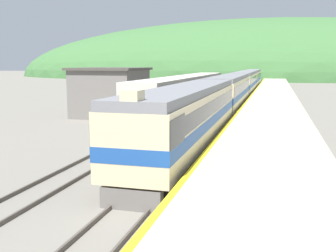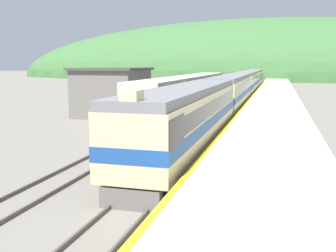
{
  "view_description": "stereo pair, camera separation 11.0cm",
  "coord_description": "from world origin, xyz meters",
  "views": [
    {
      "loc": [
        4.75,
        5.3,
        5.12
      ],
      "look_at": [
        0.07,
        22.47,
        2.28
      ],
      "focal_mm": 42.0,
      "sensor_mm": 36.0,
      "label": 1
    },
    {
      "loc": [
        4.86,
        5.33,
        5.12
      ],
      "look_at": [
        0.07,
        22.47,
        2.28
      ],
      "focal_mm": 42.0,
      "sensor_mm": 36.0,
      "label": 2
    }
  ],
  "objects": [
    {
      "name": "station_shed",
      "position": [
        -10.81,
        40.99,
        2.38
      ],
      "size": [
        6.45,
        6.98,
        4.73
      ],
      "color": "slate",
      "rests_on": "ground"
    },
    {
      "name": "distant_hills",
      "position": [
        0.0,
        160.9,
        0.0
      ],
      "size": [
        201.05,
        90.47,
        43.22
      ],
      "color": "#3D6B38",
      "rests_on": "ground"
    },
    {
      "name": "siding_train",
      "position": [
        -4.24,
        45.95,
        1.98
      ],
      "size": [
        2.9,
        31.52,
        3.84
      ],
      "color": "black",
      "rests_on": "ground"
    },
    {
      "name": "track_siding",
      "position": [
        -4.24,
        70.0,
        0.08
      ],
      "size": [
        1.52,
        180.0,
        0.16
      ],
      "color": "#4C443D",
      "rests_on": "ground"
    },
    {
      "name": "carriage_fourth",
      "position": [
        0.0,
        89.07,
        2.1
      ],
      "size": [
        2.92,
        19.73,
        3.85
      ],
      "color": "black",
      "rests_on": "ground"
    },
    {
      "name": "carriage_second",
      "position": [
        0.0,
        47.85,
        2.1
      ],
      "size": [
        2.92,
        19.73,
        3.85
      ],
      "color": "black",
      "rests_on": "ground"
    },
    {
      "name": "carriage_third",
      "position": [
        0.0,
        68.46,
        2.1
      ],
      "size": [
        2.92,
        19.73,
        3.85
      ],
      "color": "black",
      "rests_on": "ground"
    },
    {
      "name": "express_train_lead_car",
      "position": [
        0.0,
        27.11,
        2.11
      ],
      "size": [
        2.93,
        19.52,
        4.21
      ],
      "color": "black",
      "rests_on": "ground"
    },
    {
      "name": "platform",
      "position": [
        4.51,
        50.0,
        0.55
      ],
      "size": [
        5.69,
        140.0,
        1.11
      ],
      "color": "#B2A893",
      "rests_on": "ground"
    },
    {
      "name": "track_main",
      "position": [
        0.0,
        70.0,
        0.08
      ],
      "size": [
        1.52,
        180.0,
        0.16
      ],
      "color": "#4C443D",
      "rests_on": "ground"
    }
  ]
}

